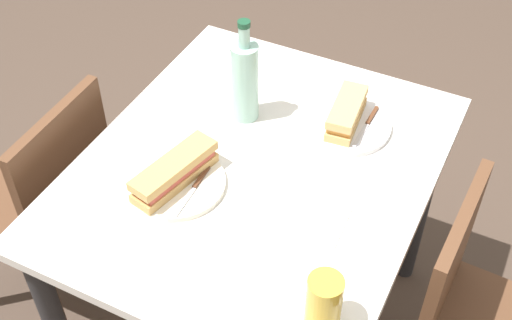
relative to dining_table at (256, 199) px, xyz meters
name	(u,v)px	position (x,y,z in m)	size (l,w,h in m)	color
dining_table	(256,199)	(0.00, 0.00, 0.00)	(1.04, 0.87, 0.77)	silver
chair_far	(474,320)	(0.00, 0.63, -0.16)	(0.42, 0.42, 0.85)	brown
chair_near	(49,199)	(0.15, -0.63, -0.16)	(0.41, 0.41, 0.85)	brown
plate_near	(345,125)	(-0.25, 0.15, 0.13)	(0.25, 0.25, 0.01)	white
baguette_sandwich_near	(346,113)	(-0.25, 0.15, 0.17)	(0.20, 0.09, 0.07)	tan
knife_near	(367,124)	(-0.26, 0.21, 0.14)	(0.18, 0.01, 0.01)	silver
plate_far	(176,183)	(0.15, -0.15, 0.13)	(0.25, 0.25, 0.01)	silver
baguette_sandwich_far	(175,171)	(0.15, -0.15, 0.17)	(0.26, 0.12, 0.07)	tan
knife_far	(194,188)	(0.15, -0.09, 0.14)	(0.18, 0.02, 0.01)	silver
water_bottle	(245,80)	(-0.17, -0.12, 0.25)	(0.08, 0.08, 0.31)	#99C6B7
beer_glass	(324,303)	(0.36, 0.33, 0.20)	(0.08, 0.08, 0.14)	gold
paper_napkin	(315,220)	(0.10, 0.21, 0.13)	(0.14, 0.14, 0.00)	white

